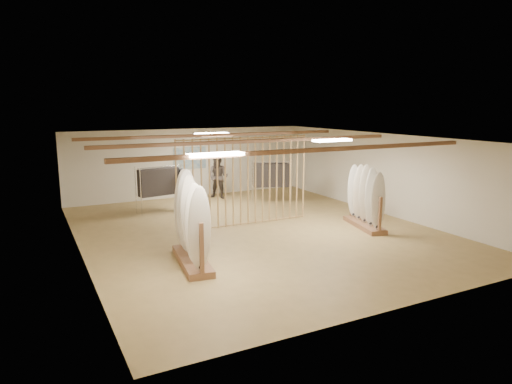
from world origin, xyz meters
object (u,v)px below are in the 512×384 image
rack_right (365,207)px  clothing_rack_b (272,175)px  clothing_rack_a (159,182)px  shopper_a (182,187)px  rack_left (192,235)px  shopper_b (218,174)px

rack_right → clothing_rack_b: size_ratio=1.29×
clothing_rack_a → shopper_a: (0.81, -0.15, -0.22)m
rack_left → shopper_a: size_ratio=1.33×
rack_left → rack_right: bearing=14.7°
rack_right → clothing_rack_b: rack_right is taller
rack_right → shopper_b: size_ratio=1.03×
rack_left → rack_right: rack_left is taller
clothing_rack_b → rack_right: bearing=-58.4°
shopper_b → shopper_a: bearing=-101.9°
clothing_rack_a → shopper_a: 0.85m
shopper_b → rack_left: bearing=-73.7°
rack_right → clothing_rack_b: bearing=112.4°
rack_right → clothing_rack_b: (-0.71, 4.69, 0.40)m
clothing_rack_a → shopper_b: 3.01m
rack_left → rack_right: 5.95m
clothing_rack_b → shopper_a: (-3.60, 0.12, -0.18)m
rack_left → shopper_a: (1.60, 5.55, 0.14)m
rack_right → shopper_b: bearing=124.8°
clothing_rack_a → shopper_b: shopper_b is taller
shopper_a → shopper_b: bearing=-102.9°
clothing_rack_b → shopper_a: bearing=-159.0°
rack_right → clothing_rack_b: 4.76m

